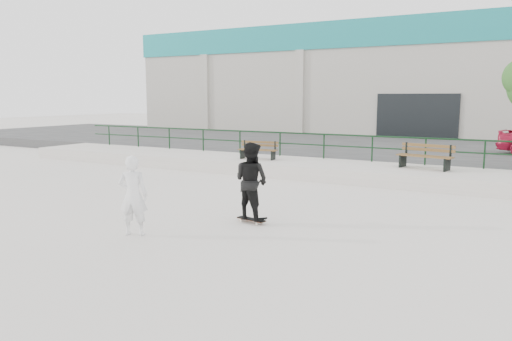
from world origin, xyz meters
The scene contains 10 objects.
ground centered at (0.00, 0.00, 0.00)m, with size 120.00×120.00×0.00m, color silver.
ledge centered at (0.00, 9.50, 0.25)m, with size 30.00×3.00×0.50m, color beige.
parking_strip centered at (0.00, 18.00, 0.25)m, with size 60.00×14.00×0.50m, color #353535.
railing centered at (0.00, 10.80, 1.24)m, with size 28.00×0.06×1.03m.
commercial_building centered at (0.00, 31.99, 4.58)m, with size 44.20×16.33×8.00m.
bench_left centered at (-3.28, 9.38, 0.87)m, with size 1.65×0.67×0.74m.
bench_right centered at (3.18, 9.82, 0.94)m, with size 1.98×0.91×0.88m.
skateboard centered at (0.62, 1.95, 0.07)m, with size 0.80×0.35×0.09m.
standing_skater centered at (0.62, 1.95, 1.02)m, with size 0.90×0.70×1.86m, color black.
seated_skater centered at (-1.09, -0.25, 0.89)m, with size 0.65×0.42×1.77m, color white.
Camera 1 is at (6.44, -8.27, 3.03)m, focal length 35.00 mm.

